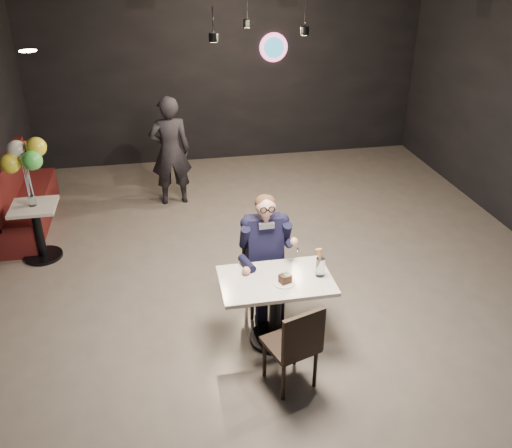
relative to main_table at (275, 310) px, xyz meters
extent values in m
plane|color=slate|center=(0.34, 0.85, -0.38)|extent=(9.00, 9.00, 0.00)
cube|color=black|center=(0.34, 2.85, 2.51)|extent=(1.40, 1.20, 0.36)
cube|color=silver|center=(0.00, 0.00, 0.00)|extent=(1.10, 0.70, 0.75)
cube|color=black|center=(0.00, 0.55, 0.09)|extent=(0.42, 0.46, 0.92)
cube|color=black|center=(0.00, -0.61, 0.09)|extent=(0.54, 0.57, 0.92)
cube|color=black|center=(0.00, 0.55, 0.34)|extent=(0.60, 0.80, 1.44)
cylinder|color=white|center=(0.06, -0.09, 0.38)|extent=(0.21, 0.21, 0.01)
cube|color=black|center=(0.07, -0.09, 0.42)|extent=(0.13, 0.12, 0.07)
ellipsoid|color=green|center=(0.09, -0.09, 0.47)|extent=(0.07, 0.04, 0.01)
cylinder|color=silver|center=(0.44, -0.02, 0.47)|extent=(0.09, 0.09, 0.20)
cone|color=tan|center=(0.41, -0.05, 0.62)|extent=(0.08, 0.08, 0.14)
cube|color=#440E12|center=(-2.91, 3.18, 0.13)|extent=(0.51, 2.03, 1.01)
cube|color=silver|center=(-2.61, 2.18, -0.03)|extent=(0.55, 0.55, 0.69)
cylinder|color=silver|center=(-2.61, 2.18, 0.44)|extent=(0.09, 0.09, 0.14)
cube|color=yellow|center=(-2.61, 2.18, 0.89)|extent=(0.44, 0.44, 0.72)
imported|color=black|center=(-0.84, 3.55, 0.47)|extent=(0.64, 0.44, 1.69)
camera|label=1|loc=(-1.03, -4.30, 3.32)|focal=38.00mm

